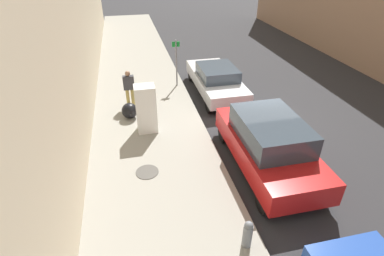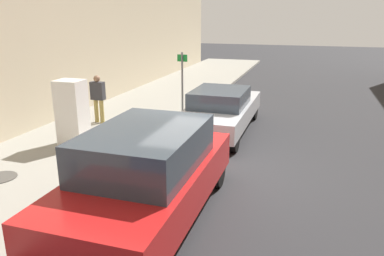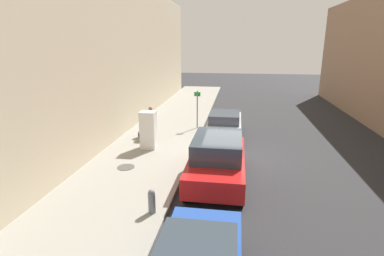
% 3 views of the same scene
% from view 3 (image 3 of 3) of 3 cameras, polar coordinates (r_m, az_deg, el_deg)
% --- Properties ---
extents(ground_plane, '(80.00, 80.00, 0.00)m').
position_cam_3_polar(ground_plane, '(13.71, 7.63, -5.75)').
color(ground_plane, '#28282B').
extents(sidewalk_slab, '(4.21, 44.00, 0.14)m').
position_cam_3_polar(sidewalk_slab, '(14.27, -8.44, -4.60)').
color(sidewalk_slab, gray).
rests_on(sidewalk_slab, ground).
extents(building_facade_near, '(2.21, 39.60, 8.69)m').
position_cam_3_polar(building_facade_near, '(14.70, -21.49, 12.18)').
color(building_facade_near, beige).
rests_on(building_facade_near, ground).
extents(discarded_refrigerator, '(0.72, 0.60, 1.80)m').
position_cam_3_polar(discarded_refrigerator, '(14.38, -8.30, -0.38)').
color(discarded_refrigerator, white).
rests_on(discarded_refrigerator, sidewalk_slab).
extents(manhole_cover, '(0.70, 0.70, 0.02)m').
position_cam_3_polar(manhole_cover, '(12.60, -12.49, -7.29)').
color(manhole_cover, '#47443F').
rests_on(manhole_cover, sidewalk_slab).
extents(street_sign_post, '(0.36, 0.07, 2.22)m').
position_cam_3_polar(street_sign_post, '(17.63, 1.01, 3.99)').
color(street_sign_post, slate).
rests_on(street_sign_post, sidewalk_slab).
extents(fire_hydrant, '(0.22, 0.22, 0.76)m').
position_cam_3_polar(fire_hydrant, '(9.18, -7.67, -13.58)').
color(fire_hydrant, slate).
rests_on(fire_hydrant, sidewalk_slab).
extents(trash_bag, '(0.63, 0.63, 0.63)m').
position_cam_3_polar(trash_bag, '(15.74, -9.14, -1.22)').
color(trash_bag, black).
rests_on(trash_bag, sidewalk_slab).
extents(pedestrian_walking_far, '(0.46, 0.22, 1.58)m').
position_cam_3_polar(pedestrian_walking_far, '(16.52, -7.85, 1.76)').
color(pedestrian_walking_far, '#A8934C').
rests_on(pedestrian_walking_far, sidewalk_slab).
extents(parked_suv_red, '(1.98, 4.60, 1.74)m').
position_cam_3_polar(parked_suv_red, '(11.19, 4.84, -5.82)').
color(parked_suv_red, red).
rests_on(parked_suv_red, ground).
extents(parked_sedan_silver, '(1.81, 4.70, 1.40)m').
position_cam_3_polar(parked_sedan_silver, '(16.58, 6.19, 0.78)').
color(parked_sedan_silver, silver).
rests_on(parked_sedan_silver, ground).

